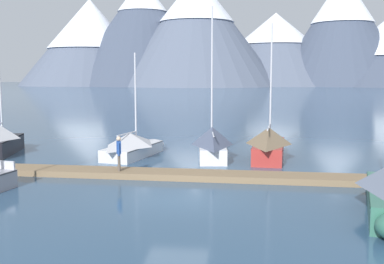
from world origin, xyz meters
The scene contains 12 objects.
ground_plane centered at (0.00, 0.00, 0.00)m, with size 700.00×700.00×0.00m, color #2D4C6B.
mountain_west_summit centered at (-76.28, 222.15, 24.00)m, with size 73.81×73.81×44.74m.
mountain_central_massif centered at (-48.15, 221.67, 27.95)m, with size 78.27×78.27×54.72m.
mountain_shoulder_ridge centered at (-19.45, 213.49, 28.22)m, with size 83.00×83.00×54.04m.
mountain_east_summit centered at (20.55, 236.09, 19.98)m, with size 88.84×88.84×38.16m.
mountain_rear_spur centered at (52.24, 223.63, 28.78)m, with size 67.20×67.20×54.95m.
dock centered at (0.00, 4.00, 0.14)m, with size 28.82×2.94×0.30m.
sailboat_nearest_berth centered at (-12.64, 9.83, 0.94)m, with size 2.79×5.82×7.17m.
sailboat_mid_dock_port centered at (-3.97, 9.78, 0.70)m, with size 3.19×6.52×6.30m.
sailboat_mid_dock_starboard centered at (0.79, 9.98, 0.89)m, with size 2.17×7.17×9.01m.
sailboat_far_berth centered at (4.22, 9.92, 0.90)m, with size 2.35×7.02×8.04m.
person_on_dock centered at (-3.36, 3.93, 1.26)m, with size 0.31×0.57×1.69m.
Camera 1 is at (2.50, -17.80, 4.89)m, focal length 43.40 mm.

